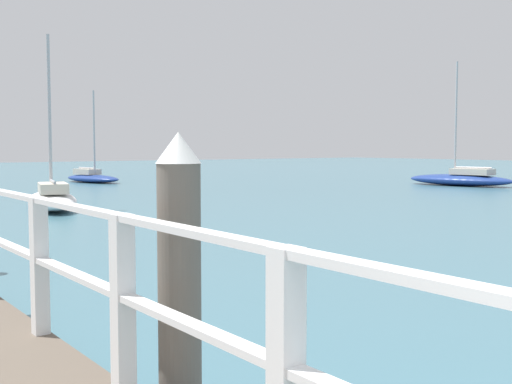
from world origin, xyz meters
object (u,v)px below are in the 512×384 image
(dock_piling_near, at_px, (180,289))
(boat_1, at_px, (52,198))
(boat_2, at_px, (92,177))
(boat_0, at_px, (461,179))

(dock_piling_near, height_order, boat_1, boat_1)
(boat_2, bearing_deg, boat_1, 51.80)
(boat_0, bearing_deg, boat_1, 170.03)
(boat_0, bearing_deg, boat_2, 125.60)
(boat_0, distance_m, boat_2, 19.18)
(boat_1, distance_m, boat_2, 14.97)
(boat_2, bearing_deg, dock_piling_near, 57.38)
(dock_piling_near, bearing_deg, boat_0, 32.59)
(dock_piling_near, xyz_separation_m, boat_2, (11.34, 29.46, -0.74))
(boat_0, height_order, boat_1, boat_0)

